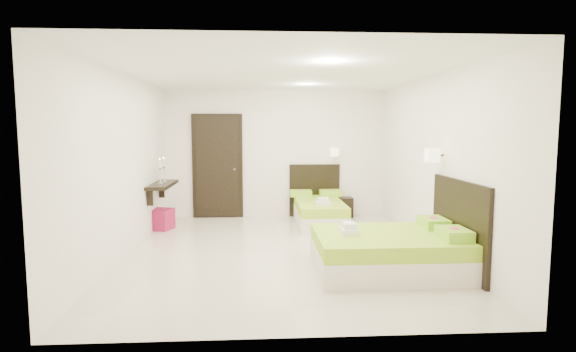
{
  "coord_description": "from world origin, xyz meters",
  "views": [
    {
      "loc": [
        -0.3,
        -6.48,
        1.81
      ],
      "look_at": [
        0.1,
        0.3,
        1.1
      ],
      "focal_mm": 28.0,
      "sensor_mm": 36.0,
      "label": 1
    }
  ],
  "objects": [
    {
      "name": "bed_single",
      "position": [
        0.8,
        1.97,
        0.27
      ],
      "size": [
        1.04,
        1.74,
        1.43
      ],
      "color": "beige",
      "rests_on": "ground"
    },
    {
      "name": "bed_double",
      "position": [
        1.39,
        -0.96,
        0.28
      ],
      "size": [
        1.87,
        1.59,
        1.54
      ],
      "color": "beige",
      "rests_on": "ground"
    },
    {
      "name": "console_shelf",
      "position": [
        -2.08,
        1.6,
        0.82
      ],
      "size": [
        0.35,
        1.2,
        0.78
      ],
      "color": "black",
      "rests_on": "ground"
    },
    {
      "name": "floor",
      "position": [
        0.0,
        0.0,
        0.0
      ],
      "size": [
        5.5,
        5.5,
        0.0
      ],
      "primitive_type": "plane",
      "color": "beige",
      "rests_on": "ground"
    },
    {
      "name": "door",
      "position": [
        -1.2,
        2.7,
        1.05
      ],
      "size": [
        1.02,
        0.15,
        2.14
      ],
      "color": "black",
      "rests_on": "ground"
    },
    {
      "name": "ottoman",
      "position": [
        -2.13,
        1.64,
        0.19
      ],
      "size": [
        0.47,
        0.47,
        0.37
      ],
      "primitive_type": "cube",
      "rotation": [
        0.0,
        0.0,
        -0.3
      ],
      "color": "maroon",
      "rests_on": "ground"
    },
    {
      "name": "nightstand",
      "position": [
        1.34,
        2.66,
        0.2
      ],
      "size": [
        0.46,
        0.41,
        0.41
      ],
      "primitive_type": "cube",
      "rotation": [
        0.0,
        0.0,
        -0.01
      ],
      "color": "black",
      "rests_on": "ground"
    }
  ]
}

